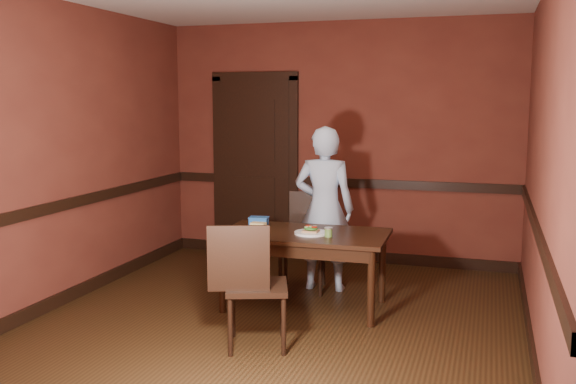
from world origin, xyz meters
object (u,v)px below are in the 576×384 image
Objects in this scene: chair_near at (257,284)px; food_tub at (259,221)px; cheese_saucer at (258,226)px; person at (324,209)px; sandwich_plate at (311,232)px; sauce_jar at (328,232)px; dining_table at (304,270)px; chair_far at (303,242)px.

chair_near is 5.02× the size of food_tub.
food_tub reaches higher than cheese_saucer.
person reaches higher than sandwich_plate.
sauce_jar is 0.81m from food_tub.
chair_near is 1.62m from person.
chair_near is 3.31× the size of sandwich_plate.
food_tub reaches higher than dining_table.
food_tub is (-0.05, 0.16, 0.02)m from cheese_saucer.
dining_table is at bearing -5.16° from cheese_saucer.
dining_table is 0.37m from sandwich_plate.
chair_near is at bearing -70.33° from cheese_saucer.
person is at bearing 86.18° from dining_table.
food_tub reaches higher than sandwich_plate.
cheese_saucer is (-0.28, -0.47, 0.23)m from chair_far.
dining_table is at bearing 155.09° from sauce_jar.
sandwich_plate is at bearing -30.50° from food_tub.
chair_near is 5.48× the size of cheese_saucer.
sauce_jar reaches higher than cheese_saucer.
chair_near reaches higher than chair_far.
chair_far is 5.42× the size of cheese_saucer.
cheese_saucer reaches higher than dining_table.
dining_table is at bearing -28.81° from food_tub.
person is (0.02, 0.61, 0.45)m from dining_table.
chair_far reaches higher than dining_table.
chair_near is at bearing -96.85° from chair_far.
sauce_jar is at bearing -26.49° from dining_table.
sauce_jar is (0.41, -0.62, 0.25)m from chair_far.
sauce_jar is 0.43× the size of food_tub.
cheese_saucer is at bearing 170.16° from sandwich_plate.
chair_near is 1.10m from cheese_saucer.
sandwich_plate is 0.19m from sauce_jar.
person reaches higher than food_tub.
chair_near is 11.72× the size of sauce_jar.
chair_far is at bearing 23.52° from person.
chair_far is at bearing 113.13° from sandwich_plate.
person is 5.52× the size of sandwich_plate.
cheese_saucer is (-0.36, 1.01, 0.23)m from chair_near.
food_tub is at bearing 156.98° from sauce_jar.
dining_table is 0.91× the size of person.
sauce_jar is at bearing -66.63° from chair_far.
cheese_saucer is (-0.44, 0.04, 0.36)m from dining_table.
person is 0.76m from sauce_jar.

